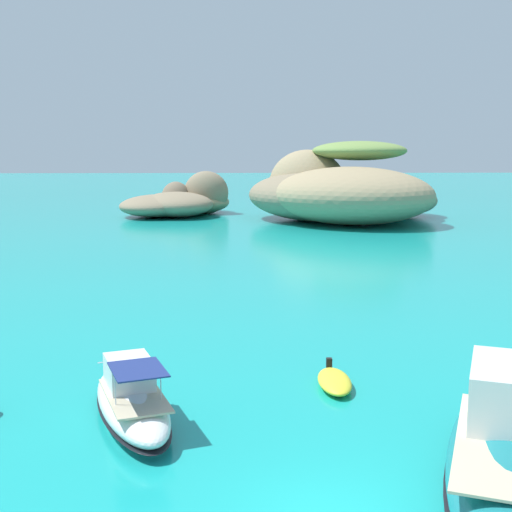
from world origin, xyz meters
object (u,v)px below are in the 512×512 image
Objects in this scene: islet_large at (339,192)px; dinghy_tender at (334,381)px; motorboat_white at (132,400)px; islet_small at (180,202)px.

dinghy_tender is (-8.06, -51.59, -2.94)m from islet_large.
islet_large reaches higher than motorboat_white.
motorboat_white reaches higher than dinghy_tender.
motorboat_white is 6.92m from dinghy_tender.
islet_large reaches higher than islet_small.
islet_small is 59.40m from dinghy_tender.
dinghy_tender is at bearing 21.91° from motorboat_white.
dinghy_tender is (9.83, -58.57, -1.34)m from islet_small.
islet_large is 1.88× the size of islet_small.
motorboat_white is at bearing -104.96° from islet_large.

